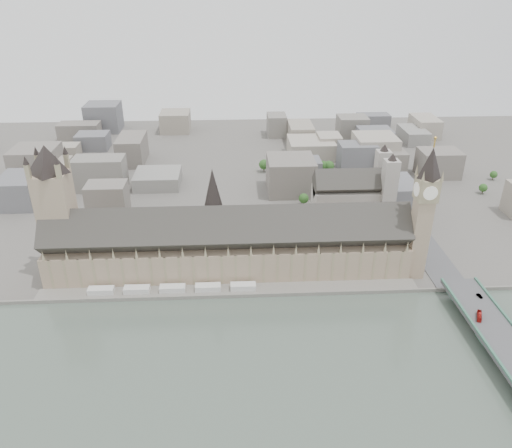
{
  "coord_description": "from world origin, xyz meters",
  "views": [
    {
      "loc": [
        4.19,
        -302.5,
        205.13
      ],
      "look_at": [
        21.16,
        32.32,
        33.5
      ],
      "focal_mm": 35.0,
      "sensor_mm": 36.0,
      "label": 1
    }
  ],
  "objects_px": {
    "victoria_tower": "(56,206)",
    "red_bus_north": "(479,316)",
    "palace_of_westminster": "(228,245)",
    "car_silver": "(480,296)",
    "westminster_bridge": "(508,356)",
    "elizabeth_tower": "(424,205)",
    "westminster_abbey": "(354,198)"
  },
  "relations": [
    {
      "from": "victoria_tower",
      "to": "red_bus_north",
      "type": "height_order",
      "value": "victoria_tower"
    },
    {
      "from": "palace_of_westminster",
      "to": "car_silver",
      "type": "relative_size",
      "value": 54.45
    },
    {
      "from": "palace_of_westminster",
      "to": "westminster_bridge",
      "type": "height_order",
      "value": "palace_of_westminster"
    },
    {
      "from": "car_silver",
      "to": "elizabeth_tower",
      "type": "bearing_deg",
      "value": 108.95
    },
    {
      "from": "victoria_tower",
      "to": "red_bus_north",
      "type": "distance_m",
      "value": 294.41
    },
    {
      "from": "palace_of_westminster",
      "to": "westminster_bridge",
      "type": "bearing_deg",
      "value": -33.49
    },
    {
      "from": "red_bus_north",
      "to": "elizabeth_tower",
      "type": "bearing_deg",
      "value": 130.42
    },
    {
      "from": "elizabeth_tower",
      "to": "red_bus_north",
      "type": "xyz_separation_m",
      "value": [
        18.66,
        -66.47,
        -46.33
      ]
    },
    {
      "from": "westminster_bridge",
      "to": "red_bus_north",
      "type": "distance_m",
      "value": 30.25
    },
    {
      "from": "elizabeth_tower",
      "to": "westminster_abbey",
      "type": "distance_m",
      "value": 96.91
    },
    {
      "from": "westminster_bridge",
      "to": "victoria_tower",
      "type": "bearing_deg",
      "value": 158.22
    },
    {
      "from": "red_bus_north",
      "to": "car_silver",
      "type": "height_order",
      "value": "red_bus_north"
    },
    {
      "from": "palace_of_westminster",
      "to": "car_silver",
      "type": "height_order",
      "value": "palace_of_westminster"
    },
    {
      "from": "palace_of_westminster",
      "to": "elizabeth_tower",
      "type": "bearing_deg",
      "value": -4.85
    },
    {
      "from": "palace_of_westminster",
      "to": "red_bus_north",
      "type": "relative_size",
      "value": 24.47
    },
    {
      "from": "victoria_tower",
      "to": "westminster_bridge",
      "type": "height_order",
      "value": "victoria_tower"
    },
    {
      "from": "westminster_bridge",
      "to": "westminster_abbey",
      "type": "distance_m",
      "value": 190.56
    },
    {
      "from": "palace_of_westminster",
      "to": "westminster_bridge",
      "type": "xyz_separation_m",
      "value": [
        162.0,
        -107.2,
        -17.58
      ]
    },
    {
      "from": "victoria_tower",
      "to": "red_bus_north",
      "type": "xyz_separation_m",
      "value": [
        278.66,
        -84.47,
        -43.45
      ]
    },
    {
      "from": "palace_of_westminster",
      "to": "westminster_abbey",
      "type": "distance_m",
      "value": 134.09
    },
    {
      "from": "victoria_tower",
      "to": "westminster_abbey",
      "type": "bearing_deg",
      "value": 16.5
    },
    {
      "from": "palace_of_westminster",
      "to": "westminster_bridge",
      "type": "distance_m",
      "value": 195.05
    },
    {
      "from": "westminster_bridge",
      "to": "red_bus_north",
      "type": "relative_size",
      "value": 30.02
    },
    {
      "from": "westminster_abbey",
      "to": "victoria_tower",
      "type": "bearing_deg",
      "value": -163.5
    },
    {
      "from": "victoria_tower",
      "to": "car_silver",
      "type": "xyz_separation_m",
      "value": [
        289.07,
        -62.49,
        -44.15
      ]
    },
    {
      "from": "elizabeth_tower",
      "to": "westminster_bridge",
      "type": "relative_size",
      "value": 0.33
    },
    {
      "from": "victoria_tower",
      "to": "westminster_bridge",
      "type": "bearing_deg",
      "value": -21.78
    },
    {
      "from": "red_bus_north",
      "to": "westminster_bridge",
      "type": "bearing_deg",
      "value": -54.85
    },
    {
      "from": "palace_of_westminster",
      "to": "westminster_abbey",
      "type": "height_order",
      "value": "westminster_abbey"
    },
    {
      "from": "red_bus_north",
      "to": "westminster_abbey",
      "type": "bearing_deg",
      "value": 131.33
    },
    {
      "from": "westminster_bridge",
      "to": "car_silver",
      "type": "relative_size",
      "value": 66.78
    },
    {
      "from": "elizabeth_tower",
      "to": "victoria_tower",
      "type": "height_order",
      "value": "elizabeth_tower"
    }
  ]
}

